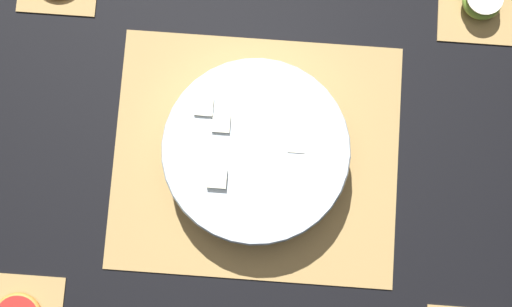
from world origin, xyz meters
TOP-DOWN VIEW (x-y plane):
  - ground_plane at (0.00, 0.00)m, footprint 6.00×6.00m
  - bamboo_mat_center at (0.00, 0.00)m, footprint 0.47×0.40m
  - coaster_mat_near_left at (-0.36, -0.29)m, footprint 0.13×0.13m
  - fruit_salad_bowl at (0.00, 0.00)m, footprint 0.30×0.30m
  - apple_half at (-0.36, -0.29)m, footprint 0.07×0.07m

SIDE VIEW (x-z plane):
  - ground_plane at x=0.00m, z-range 0.00..0.00m
  - coaster_mat_near_left at x=-0.36m, z-range 0.00..0.01m
  - bamboo_mat_center at x=0.00m, z-range 0.00..0.01m
  - apple_half at x=-0.36m, z-range 0.01..0.04m
  - fruit_salad_bowl at x=0.00m, z-range 0.00..0.09m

